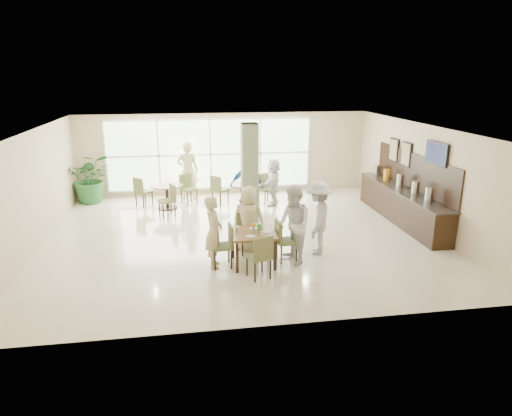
{
  "coord_description": "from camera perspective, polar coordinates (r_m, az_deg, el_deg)",
  "views": [
    {
      "loc": [
        -1.39,
        -11.21,
        4.12
      ],
      "look_at": [
        0.2,
        -1.2,
        1.1
      ],
      "focal_mm": 32.0,
      "sensor_mm": 36.0,
      "label": 1
    }
  ],
  "objects": [
    {
      "name": "teen_left",
      "position": [
        9.92,
        -5.32,
        -3.02
      ],
      "size": [
        0.42,
        0.61,
        1.6
      ],
      "primitive_type": "imported",
      "rotation": [
        0.0,
        0.0,
        1.51
      ],
      "color": "#CABB87",
      "rests_on": "ground"
    },
    {
      "name": "column",
      "position": [
        12.83,
        -0.8,
        4.35
      ],
      "size": [
        0.45,
        0.45,
        2.8
      ],
      "primitive_type": "cube",
      "color": "#636848",
      "rests_on": "ground"
    },
    {
      "name": "teen_far",
      "position": [
        10.8,
        -0.94,
        -1.35
      ],
      "size": [
        0.87,
        0.66,
        1.58
      ],
      "primitive_type": "imported",
      "rotation": [
        0.0,
        0.0,
        2.79
      ],
      "color": "#CABB87",
      "rests_on": "ground"
    },
    {
      "name": "chairs_table_right",
      "position": [
        14.45,
        -1.43,
        1.98
      ],
      "size": [
        2.12,
        1.87,
        0.95
      ],
      "color": "#646A3A",
      "rests_on": "ground"
    },
    {
      "name": "adult_b",
      "position": [
        14.63,
        2.17,
        3.28
      ],
      "size": [
        1.03,
        1.52,
        1.51
      ],
      "primitive_type": "imported",
      "rotation": [
        0.0,
        0.0,
        -1.91
      ],
      "color": "white",
      "rests_on": "ground"
    },
    {
      "name": "ground",
      "position": [
        12.02,
        -1.84,
        -3.46
      ],
      "size": [
        10.0,
        10.0,
        0.0
      ],
      "primitive_type": "plane",
      "color": "beige",
      "rests_on": "ground"
    },
    {
      "name": "round_table_left",
      "position": [
        14.54,
        -11.08,
        2.07
      ],
      "size": [
        1.0,
        1.0,
        0.75
      ],
      "color": "brown",
      "rests_on": "ground"
    },
    {
      "name": "window_bank",
      "position": [
        15.93,
        -5.73,
        6.68
      ],
      "size": [
        7.0,
        0.04,
        7.0
      ],
      "color": "silver",
      "rests_on": "ground"
    },
    {
      "name": "potted_plant",
      "position": [
        15.84,
        -19.95,
        3.54
      ],
      "size": [
        1.62,
        1.62,
        1.63
      ],
      "primitive_type": "imported",
      "rotation": [
        0.0,
        0.0,
        0.11
      ],
      "color": "#26602B",
      "rests_on": "ground"
    },
    {
      "name": "wall_tv",
      "position": [
        12.51,
        21.64,
        6.37
      ],
      "size": [
        0.06,
        1.0,
        0.58
      ],
      "color": "black",
      "rests_on": "ground"
    },
    {
      "name": "teen_standing",
      "position": [
        10.71,
        7.74,
        -1.22
      ],
      "size": [
        1.03,
        1.29,
        1.74
      ],
      "primitive_type": "imported",
      "rotation": [
        0.0,
        0.0,
        -1.96
      ],
      "color": "#B1B1B3",
      "rests_on": "ground"
    },
    {
      "name": "adult_a",
      "position": [
        13.54,
        -1.19,
        2.7
      ],
      "size": [
        1.17,
        0.94,
        1.74
      ],
      "primitive_type": "imported",
      "rotation": [
        0.0,
        0.0,
        -0.41
      ],
      "color": "#3A65AF",
      "rests_on": "ground"
    },
    {
      "name": "chairs_main_table",
      "position": [
        10.13,
        -0.27,
        -4.5
      ],
      "size": [
        1.96,
        1.93,
        0.95
      ],
      "color": "#646A3A",
      "rests_on": "ground"
    },
    {
      "name": "teen_right",
      "position": [
        10.08,
        4.69,
        -2.14
      ],
      "size": [
        0.84,
        0.99,
        1.78
      ],
      "primitive_type": "imported",
      "rotation": [
        0.0,
        0.0,
        -1.36
      ],
      "color": "white",
      "rests_on": "ground"
    },
    {
      "name": "buffet_counter",
      "position": [
        13.67,
        17.78,
        0.66
      ],
      "size": [
        0.64,
        4.7,
        1.95
      ],
      "color": "black",
      "rests_on": "ground"
    },
    {
      "name": "round_table_right",
      "position": [
        14.44,
        -1.27,
        2.32
      ],
      "size": [
        1.04,
        1.04,
        0.75
      ],
      "color": "brown",
      "rests_on": "ground"
    },
    {
      "name": "framed_art_b",
      "position": [
        14.65,
        16.86,
        6.97
      ],
      "size": [
        0.05,
        0.55,
        0.7
      ],
      "color": "black",
      "rests_on": "ground"
    },
    {
      "name": "chairs_table_left",
      "position": [
        14.55,
        -11.11,
        1.76
      ],
      "size": [
        2.06,
        1.91,
        0.95
      ],
      "color": "#646A3A",
      "rests_on": "ground"
    },
    {
      "name": "adult_standing",
      "position": [
        15.39,
        -8.51,
        4.63
      ],
      "size": [
        0.74,
        0.51,
        1.96
      ],
      "primitive_type": "imported",
      "rotation": [
        0.0,
        0.0,
        3.09
      ],
      "color": "#CABB87",
      "rests_on": "ground"
    },
    {
      "name": "room_shell",
      "position": [
        11.55,
        -1.92,
        4.51
      ],
      "size": [
        10.0,
        10.0,
        10.0
      ],
      "color": "white",
      "rests_on": "ground"
    },
    {
      "name": "framed_art_a",
      "position": [
        13.94,
        18.27,
        6.39
      ],
      "size": [
        0.05,
        0.55,
        0.7
      ],
      "color": "black",
      "rests_on": "ground"
    },
    {
      "name": "tabletop_clutter",
      "position": [
        10.03,
        -0.15,
        -2.68
      ],
      "size": [
        0.75,
        0.72,
        0.21
      ],
      "color": "white",
      "rests_on": "main_table"
    },
    {
      "name": "main_table",
      "position": [
        10.05,
        -0.34,
        -3.53
      ],
      "size": [
        0.98,
        0.98,
        0.75
      ],
      "color": "brown",
      "rests_on": "ground"
    }
  ]
}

